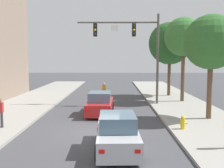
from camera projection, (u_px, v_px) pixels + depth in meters
ground_plane at (96, 132)px, 14.08m from camera, size 120.00×120.00×0.00m
sidewalk_right at (218, 131)px, 14.00m from camera, size 5.00×60.00×0.15m
traffic_signal_mast at (135, 42)px, 21.87m from camera, size 6.81×0.38×7.50m
car_lead_red at (100, 104)px, 18.66m from camera, size 1.94×4.29×1.60m
car_following_silver at (117, 134)px, 11.31m from camera, size 1.94×4.29×1.60m
pedestrian_sidewalk_left_walker at (0, 111)px, 14.44m from camera, size 0.36×0.22×1.64m
pedestrian_crossing_road at (104, 90)px, 25.56m from camera, size 0.36×0.22×1.64m
fire_hydrant at (183, 122)px, 14.19m from camera, size 0.48×0.24×0.72m
street_tree_nearest at (211, 42)px, 16.28m from camera, size 3.43×3.43×6.55m
street_tree_second at (184, 37)px, 23.09m from camera, size 3.45×3.45×7.46m
street_tree_third at (170, 44)px, 26.80m from camera, size 4.33×4.33×7.52m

